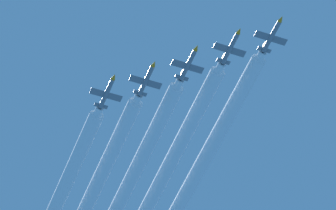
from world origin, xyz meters
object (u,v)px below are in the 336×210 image
(jet_lead, at_px, (272,35))
(jet_fourth_echelon, at_px, (147,79))
(jet_third_echelon, at_px, (189,64))
(jet_fifth_echelon, at_px, (107,92))
(jet_second_echelon, at_px, (231,47))

(jet_lead, bearing_deg, jet_fourth_echelon, -40.44)
(jet_third_echelon, distance_m, jet_fifth_echelon, 19.71)
(jet_third_echelon, bearing_deg, jet_fourth_echelon, -42.58)
(jet_third_echelon, bearing_deg, jet_second_echelon, 137.93)
(jet_lead, xyz_separation_m, jet_fourth_echelon, (22.57, -19.24, -3.19))
(jet_lead, height_order, jet_third_echelon, jet_lead)
(jet_second_echelon, distance_m, jet_third_echelon, 10.13)
(jet_lead, xyz_separation_m, jet_second_echelon, (7.62, -5.62, -0.96))
(jet_fourth_echelon, distance_m, jet_fifth_echelon, 9.50)
(jet_lead, distance_m, jet_third_echelon, 19.63)
(jet_lead, relative_size, jet_third_echelon, 1.00)
(jet_fourth_echelon, bearing_deg, jet_fifth_echelon, -39.19)
(jet_fourth_echelon, bearing_deg, jet_lead, 139.56)
(jet_lead, bearing_deg, jet_second_echelon, -36.42)
(jet_second_echelon, distance_m, jet_fifth_echelon, 29.84)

